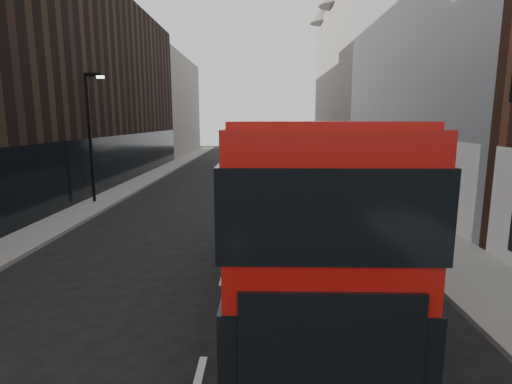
{
  "coord_description": "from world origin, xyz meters",
  "views": [
    {
      "loc": [
        1.14,
        -3.95,
        4.64
      ],
      "look_at": [
        0.97,
        7.98,
        2.5
      ],
      "focal_mm": 28.0,
      "sensor_mm": 36.0,
      "label": 1
    }
  ],
  "objects_px": {
    "street_lamp": "(91,129)",
    "car_b": "(291,188)",
    "car_a": "(252,196)",
    "car_c": "(293,170)",
    "grey_bus": "(291,144)",
    "red_bus": "(295,202)"
  },
  "relations": [
    {
      "from": "street_lamp",
      "to": "car_b",
      "type": "bearing_deg",
      "value": 7.84
    },
    {
      "from": "street_lamp",
      "to": "red_bus",
      "type": "distance_m",
      "value": 15.78
    },
    {
      "from": "street_lamp",
      "to": "car_a",
      "type": "relative_size",
      "value": 1.51
    },
    {
      "from": "street_lamp",
      "to": "red_bus",
      "type": "height_order",
      "value": "street_lamp"
    },
    {
      "from": "grey_bus",
      "to": "car_b",
      "type": "bearing_deg",
      "value": -100.1
    },
    {
      "from": "car_b",
      "to": "car_c",
      "type": "relative_size",
      "value": 0.94
    },
    {
      "from": "car_c",
      "to": "car_b",
      "type": "bearing_deg",
      "value": -101.67
    },
    {
      "from": "car_a",
      "to": "street_lamp",
      "type": "bearing_deg",
      "value": 171.0
    },
    {
      "from": "car_b",
      "to": "car_a",
      "type": "bearing_deg",
      "value": -118.17
    },
    {
      "from": "red_bus",
      "to": "car_b",
      "type": "bearing_deg",
      "value": 86.53
    },
    {
      "from": "red_bus",
      "to": "car_a",
      "type": "relative_size",
      "value": 2.49
    },
    {
      "from": "street_lamp",
      "to": "car_b",
      "type": "height_order",
      "value": "street_lamp"
    },
    {
      "from": "grey_bus",
      "to": "car_b",
      "type": "xyz_separation_m",
      "value": [
        -1.36,
        -19.48,
        -1.51
      ]
    },
    {
      "from": "car_a",
      "to": "car_b",
      "type": "relative_size",
      "value": 1.11
    },
    {
      "from": "car_a",
      "to": "car_c",
      "type": "bearing_deg",
      "value": 77.51
    },
    {
      "from": "car_a",
      "to": "car_b",
      "type": "bearing_deg",
      "value": 55.93
    },
    {
      "from": "street_lamp",
      "to": "car_a",
      "type": "height_order",
      "value": "street_lamp"
    },
    {
      "from": "street_lamp",
      "to": "red_bus",
      "type": "xyz_separation_m",
      "value": [
        10.22,
        -11.91,
        -1.61
      ]
    },
    {
      "from": "grey_bus",
      "to": "car_b",
      "type": "distance_m",
      "value": 19.58
    },
    {
      "from": "red_bus",
      "to": "car_c",
      "type": "xyz_separation_m",
      "value": [
        1.74,
        22.79,
        -1.93
      ]
    },
    {
      "from": "red_bus",
      "to": "car_c",
      "type": "distance_m",
      "value": 22.93
    },
    {
      "from": "red_bus",
      "to": "grey_bus",
      "type": "xyz_separation_m",
      "value": [
        2.26,
        32.93,
        -0.37
      ]
    }
  ]
}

